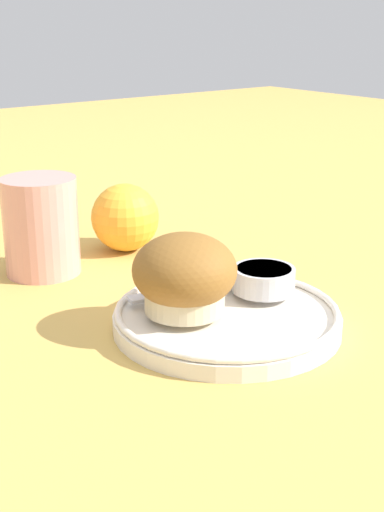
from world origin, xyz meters
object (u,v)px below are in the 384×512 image
at_px(butter_knife, 210,286).
at_px(juice_glass, 41,226).
at_px(muffin, 187,276).
at_px(orange_fruit, 125,218).

xyz_separation_m(butter_knife, juice_glass, (-0.08, 0.18, 0.03)).
bearing_deg(butter_knife, muffin, -136.51).
relative_size(muffin, juice_glass, 0.87).
bearing_deg(juice_glass, orange_fruit, 5.54).
height_order(orange_fruit, juice_glass, juice_glass).
relative_size(butter_knife, juice_glass, 1.55).
bearing_deg(juice_glass, muffin, -82.26).
distance_m(muffin, butter_knife, 0.07).
height_order(muffin, butter_knife, muffin).
height_order(muffin, juice_glass, juice_glass).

